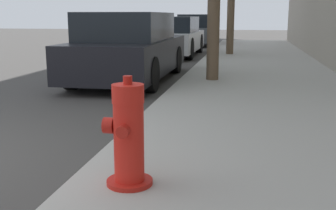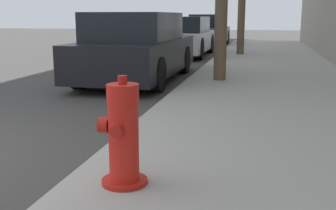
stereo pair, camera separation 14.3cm
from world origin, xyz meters
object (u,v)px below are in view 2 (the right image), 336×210
parked_car_near (137,48)px  parked_car_far (209,31)px  fire_hydrant (123,136)px  parked_car_mid (183,37)px

parked_car_near → parked_car_far: parked_car_near is taller
fire_hydrant → parked_car_near: bearing=105.8°
parked_car_near → parked_car_far: bearing=89.5°
fire_hydrant → parked_car_mid: 11.89m
fire_hydrant → parked_car_mid: bearing=98.4°
parked_car_near → fire_hydrant: bearing=-74.2°
parked_car_mid → parked_car_far: (0.19, 5.55, 0.03)m
fire_hydrant → parked_car_mid: (-1.74, 11.76, 0.17)m
fire_hydrant → parked_car_near: 6.08m
parked_car_near → parked_car_far: (0.10, 11.47, -0.01)m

